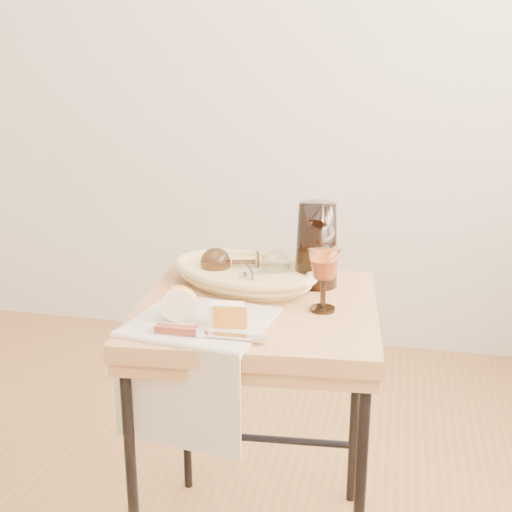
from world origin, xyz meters
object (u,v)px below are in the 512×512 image
(goblet_lying_b, at_px, (263,269))
(pitcher, at_px, (317,245))
(side_table, at_px, (258,435))
(tea_towel, at_px, (201,321))
(apple_half, at_px, (179,302))
(wine_goblet, at_px, (324,280))
(bread_basket, at_px, (244,275))
(table_knife, at_px, (206,332))
(goblet_lying_a, at_px, (234,262))

(goblet_lying_b, bearing_deg, pitcher, -31.50)
(side_table, bearing_deg, tea_towel, -123.76)
(goblet_lying_b, xyz_separation_m, apple_half, (-0.13, -0.24, -0.01))
(goblet_lying_b, bearing_deg, wine_goblet, -91.31)
(bread_basket, distance_m, table_knife, 0.34)
(apple_half, xyz_separation_m, table_knife, (0.08, -0.08, -0.03))
(bread_basket, bearing_deg, tea_towel, -75.02)
(goblet_lying_b, bearing_deg, bread_basket, 101.94)
(pitcher, distance_m, apple_half, 0.40)
(goblet_lying_b, bearing_deg, table_knife, -154.56)
(goblet_lying_a, xyz_separation_m, apple_half, (-0.05, -0.28, -0.01))
(apple_half, bearing_deg, table_knife, -59.09)
(pitcher, xyz_separation_m, apple_half, (-0.25, -0.30, -0.06))
(goblet_lying_a, relative_size, wine_goblet, 0.87)
(side_table, xyz_separation_m, apple_half, (-0.14, -0.14, 0.39))
(goblet_lying_b, distance_m, table_knife, 0.33)
(goblet_lying_b, bearing_deg, tea_towel, -164.74)
(bread_basket, bearing_deg, goblet_lying_b, -0.44)
(goblet_lying_a, relative_size, table_knife, 0.56)
(bread_basket, bearing_deg, side_table, -41.61)
(goblet_lying_b, xyz_separation_m, pitcher, (0.12, 0.06, 0.05))
(side_table, bearing_deg, goblet_lying_b, 96.49)
(bread_basket, relative_size, apple_half, 4.29)
(tea_towel, height_order, pitcher, pitcher)
(goblet_lying_a, height_order, table_knife, goblet_lying_a)
(side_table, height_order, bread_basket, bread_basket)
(side_table, xyz_separation_m, pitcher, (0.11, 0.16, 0.45))
(tea_towel, bearing_deg, goblet_lying_b, 79.00)
(table_knife, bearing_deg, tea_towel, 112.79)
(wine_goblet, relative_size, apple_half, 1.80)
(bread_basket, xyz_separation_m, apple_half, (-0.08, -0.26, 0.02))
(goblet_lying_b, bearing_deg, side_table, -139.77)
(goblet_lying_a, height_order, wine_goblet, wine_goblet)
(goblet_lying_b, distance_m, pitcher, 0.15)
(bread_basket, height_order, goblet_lying_b, goblet_lying_b)
(bread_basket, relative_size, table_knife, 1.54)
(table_knife, bearing_deg, goblet_lying_a, 95.07)
(goblet_lying_a, height_order, goblet_lying_b, goblet_lying_a)
(goblet_lying_a, relative_size, apple_half, 1.56)
(tea_towel, xyz_separation_m, apple_half, (-0.05, -0.00, 0.04))
(goblet_lying_b, distance_m, apple_half, 0.28)
(tea_towel, relative_size, table_knife, 1.25)
(side_table, distance_m, bread_basket, 0.39)
(pitcher, relative_size, apple_half, 3.07)
(goblet_lying_a, xyz_separation_m, pitcher, (0.21, 0.02, 0.05))
(goblet_lying_b, height_order, table_knife, goblet_lying_b)
(pitcher, height_order, wine_goblet, pitcher)
(tea_towel, distance_m, wine_goblet, 0.28)
(goblet_lying_a, height_order, apple_half, goblet_lying_a)
(goblet_lying_a, distance_m, pitcher, 0.21)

